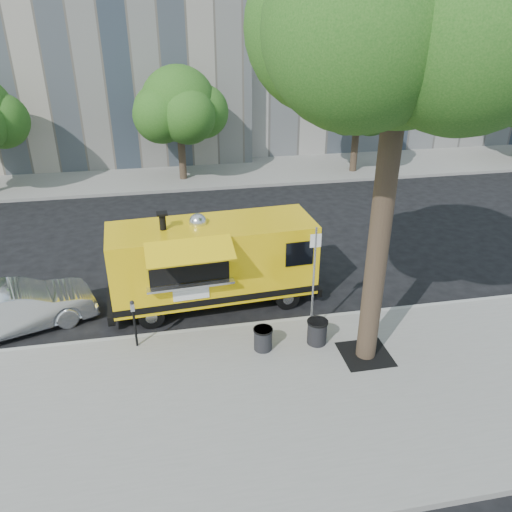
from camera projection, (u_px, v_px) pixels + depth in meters
The scene contains 14 objects.
ground at pixel (244, 311), 14.53m from camera, with size 120.00×120.00×0.00m, color black.
sidewalk at pixel (274, 404), 10.98m from camera, with size 60.00×6.00×0.15m, color gray.
curb at pixel (250, 326), 13.68m from camera, with size 60.00×0.14×0.16m, color #999993.
far_sidewalk at pixel (202, 174), 26.40m from camera, with size 60.00×5.00×0.15m, color gray.
street_tree at pixel (408, 1), 8.96m from camera, with size 4.68×4.68×10.27m.
tree_well at pixel (365, 354), 12.43m from camera, with size 1.20×1.20×0.02m, color black.
far_tree_b at pixel (179, 104), 23.86m from camera, with size 3.60×3.60×5.50m.
far_tree_c at pixel (359, 102), 25.16m from camera, with size 3.24×3.24×5.21m.
sign_post at pixel (314, 275), 12.61m from camera, with size 0.28×0.06×3.00m.
parking_meter at pixel (134, 318), 12.41m from camera, with size 0.11×0.11×1.33m.
food_truck at pixel (212, 261), 14.28m from camera, with size 6.21×3.10×2.99m.
sedan at pixel (17, 308), 13.43m from camera, with size 1.40×4.00×1.32m, color silver.
trash_bin_left at pixel (263, 338), 12.51m from camera, with size 0.50×0.50×0.60m.
trash_bin_right at pixel (317, 331), 12.74m from camera, with size 0.54×0.54×0.65m.
Camera 1 is at (-1.97, -12.18, 7.85)m, focal length 35.00 mm.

